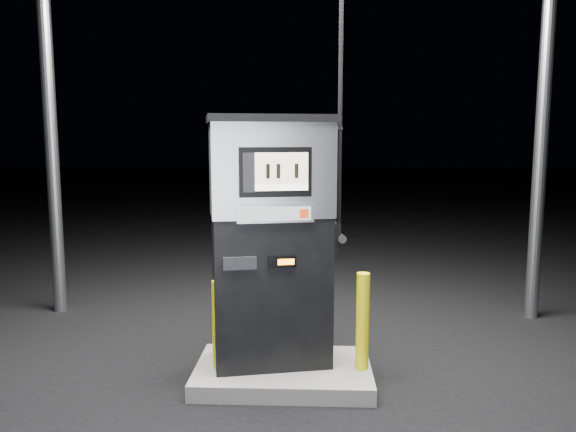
{
  "coord_description": "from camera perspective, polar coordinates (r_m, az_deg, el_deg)",
  "views": [
    {
      "loc": [
        0.26,
        -4.91,
        2.21
      ],
      "look_at": [
        0.04,
        0.0,
        1.53
      ],
      "focal_mm": 35.0,
      "sensor_mm": 36.0,
      "label": 1
    }
  ],
  "objects": [
    {
      "name": "ground",
      "position": [
        5.39,
        -0.47,
        -16.36
      ],
      "size": [
        80.0,
        80.0,
        0.0
      ],
      "primitive_type": "plane",
      "color": "black",
      "rests_on": "ground"
    },
    {
      "name": "pump_island",
      "position": [
        5.36,
        -0.47,
        -15.63
      ],
      "size": [
        1.6,
        1.0,
        0.15
      ],
      "primitive_type": "cube",
      "color": "#61615D",
      "rests_on": "ground"
    },
    {
      "name": "fuel_dispenser",
      "position": [
        5.1,
        -1.71,
        -2.28
      ],
      "size": [
        1.31,
        0.89,
        4.7
      ],
      "rotation": [
        0.0,
        0.0,
        0.21
      ],
      "color": "black",
      "rests_on": "pump_island"
    },
    {
      "name": "bollard_left",
      "position": [
        5.18,
        -7.12,
        -10.86
      ],
      "size": [
        0.14,
        0.14,
        0.8
      ],
      "primitive_type": "cylinder",
      "rotation": [
        0.0,
        0.0,
        -0.43
      ],
      "color": "yellow",
      "rests_on": "pump_island"
    },
    {
      "name": "bollard_right",
      "position": [
        5.14,
        7.58,
        -10.57
      ],
      "size": [
        0.16,
        0.16,
        0.88
      ],
      "primitive_type": "cylinder",
      "rotation": [
        0.0,
        0.0,
        -0.42
      ],
      "color": "yellow",
      "rests_on": "pump_island"
    }
  ]
}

